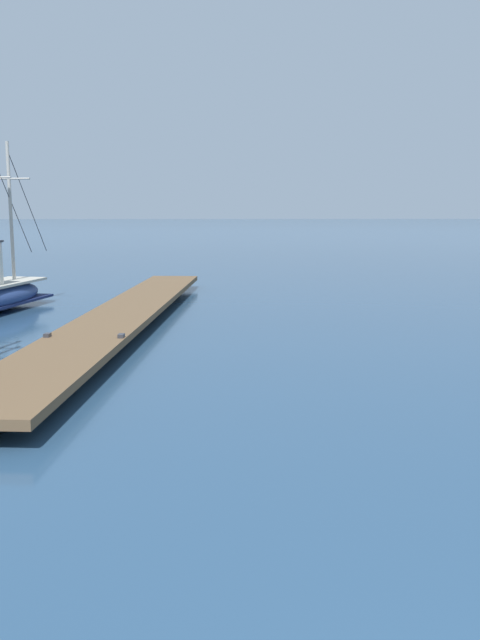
# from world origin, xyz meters

# --- Properties ---
(floating_dock) EXTENTS (3.44, 19.45, 0.53)m
(floating_dock) POSITION_xyz_m (-4.80, 16.55, 0.36)
(floating_dock) COLOR brown
(floating_dock) RESTS_ON ground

